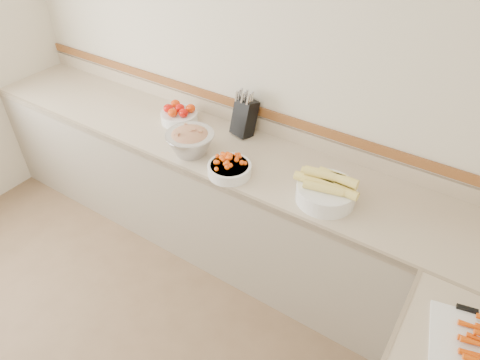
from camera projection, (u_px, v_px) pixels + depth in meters
The scene contains 7 objects.
back_wall at pixel (250, 73), 2.75m from camera, with size 4.00×4.00×0.00m, color beige.
counter_back at pixel (224, 199), 3.07m from camera, with size 4.00×0.65×1.08m.
knife_block at pixel (244, 117), 2.84m from camera, with size 0.17×0.19×0.33m.
tomato_bowl at pixel (179, 115), 3.02m from camera, with size 0.26×0.26×0.13m.
cherry_tomato_bowl at pixel (230, 167), 2.54m from camera, with size 0.26×0.26×0.14m.
corn_bowl at pixel (326, 190), 2.34m from camera, with size 0.37×0.33×0.20m.
rhubarb_bowl at pixel (190, 141), 2.69m from camera, with size 0.31×0.31×0.18m.
Camera 1 is at (1.36, -0.20, 2.48)m, focal length 32.00 mm.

